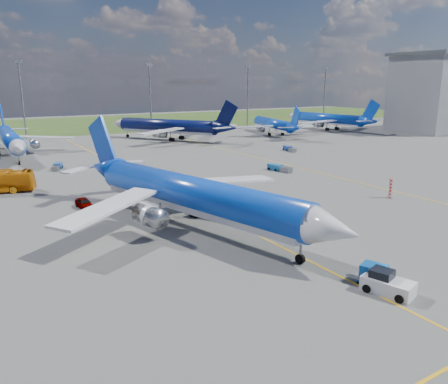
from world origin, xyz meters
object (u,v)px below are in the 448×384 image
bg_jet_nnw (12,156)px  pushback_tug (387,284)px  service_car_a (84,203)px  baggage_tug_w (279,168)px  bg_jet_ene (326,130)px  service_car_c (172,177)px  bg_jet_n (168,140)px  uld_container (374,274)px  bg_jet_ne (273,135)px  warning_post (390,188)px  baggage_tug_c (57,167)px  baggage_tug_e (289,149)px  service_car_b (150,181)px  main_airliner (194,228)px

bg_jet_nnw → pushback_tug: bearing=-78.2°
service_car_a → baggage_tug_w: bearing=6.7°
bg_jet_ene → pushback_tug: (-85.22, -95.14, 0.76)m
service_car_c → baggage_tug_w: bearing=5.0°
bg_jet_n → uld_container: bg_jet_n is taller
bg_jet_n → bg_jet_ne: (34.70, -5.33, 0.00)m
warning_post → baggage_tug_c: size_ratio=0.64×
warning_post → uld_container: bearing=-143.9°
pushback_tug → baggage_tug_e: bearing=39.2°
bg_jet_n → service_car_b: size_ratio=8.50×
warning_post → bg_jet_nnw: size_ratio=0.07×
bg_jet_nnw → bg_jet_ne: size_ratio=1.11×
bg_jet_ne → baggage_tug_c: bg_jet_ne is taller
bg_jet_nnw → bg_jet_ene: (103.28, 4.71, 0.00)m
bg_jet_n → pushback_tug: 100.76m
uld_container → service_car_b: bearing=70.3°
uld_container → service_car_a: uld_container is taller
service_car_a → baggage_tug_c: bearing=82.7°
baggage_tug_w → main_airliner: bearing=-154.2°
baggage_tug_c → baggage_tug_w: bearing=-11.5°
main_airliner → baggage_tug_c: bearing=83.6°
bg_jet_n → uld_container: size_ratio=21.79×
uld_container → bg_jet_ne: bearing=33.9°
bg_jet_ene → service_car_c: bearing=24.7°
bg_jet_ne → baggage_tug_w: 59.99m
warning_post → baggage_tug_c: bearing=127.8°
warning_post → bg_jet_nnw: 82.91m
warning_post → main_airliner: size_ratio=0.07×
bg_jet_n → pushback_tug: size_ratio=7.87×
bg_jet_n → service_car_a: size_ratio=10.80×
bg_jet_nnw → service_car_b: size_ratio=7.93×
baggage_tug_w → warning_post: bearing=-97.1°
pushback_tug → service_car_a: 40.32m
service_car_c → uld_container: bearing=-81.3°
bg_jet_ene → main_airliner: main_airliner is taller
bg_jet_n → baggage_tug_w: (-0.89, -53.62, 0.55)m
bg_jet_ne → bg_jet_ene: 26.10m
bg_jet_nnw → main_airliner: size_ratio=0.93×
bg_jet_ne → main_airliner: 95.55m
bg_jet_ne → baggage_tug_w: bg_jet_ne is taller
main_airliner → service_car_c: bearing=56.7°
bg_jet_nnw → baggage_tug_e: (59.59, -27.75, 0.52)m
service_car_c → warning_post: bearing=-38.5°
bg_jet_ene → bg_jet_n: bearing=-8.2°
main_airliner → pushback_tug: main_airliner is taller
bg_jet_ene → baggage_tug_c: bearing=9.8°
baggage_tug_e → service_car_a: bearing=-143.1°
main_airliner → uld_container: main_airliner is taller
warning_post → uld_container: 30.40m
bg_jet_nnw → pushback_tug: bg_jet_nnw is taller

